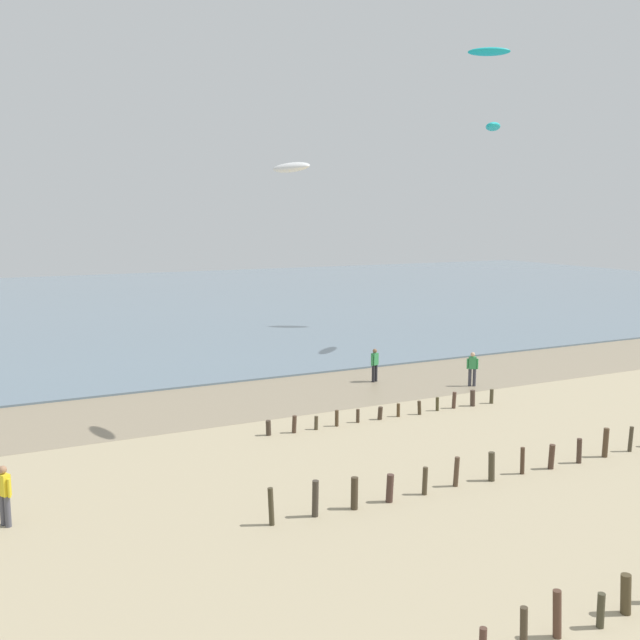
{
  "coord_description": "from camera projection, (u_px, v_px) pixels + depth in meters",
  "views": [
    {
      "loc": [
        -10.01,
        -5.9,
        8.41
      ],
      "look_at": [
        -0.99,
        12.39,
        5.4
      ],
      "focal_mm": 39.98,
      "sensor_mm": 36.0,
      "label": 1
    }
  ],
  "objects": [
    {
      "name": "groyne_mid",
      "position": [
        483.0,
        468.0,
        22.55
      ],
      "size": [
        15.32,
        0.37,
        1.07
      ],
      "color": "#3E3726",
      "rests_on": "ground"
    },
    {
      "name": "groyne_far",
      "position": [
        395.0,
        410.0,
        29.8
      ],
      "size": [
        10.99,
        0.36,
        0.74
      ],
      "color": "#3D3127",
      "rests_on": "ground"
    },
    {
      "name": "sea",
      "position": [
        92.0,
        305.0,
        66.31
      ],
      "size": [
        160.0,
        70.0,
        0.1
      ],
      "primitive_type": "cube",
      "color": "slate",
      "rests_on": "ground"
    },
    {
      "name": "person_right_flank",
      "position": [
        375.0,
        364.0,
        36.08
      ],
      "size": [
        0.53,
        0.34,
        1.71
      ],
      "color": "#232328",
      "rests_on": "ground"
    },
    {
      "name": "kite_aloft_2",
      "position": [
        489.0,
        52.0,
        51.25
      ],
      "size": [
        3.16,
        2.5,
        0.7
      ],
      "primitive_type": "ellipsoid",
      "rotation": [
        0.23,
        0.0,
        2.59
      ],
      "color": "#19B2B7"
    },
    {
      "name": "wet_sand_strip",
      "position": [
        226.0,
        402.0,
        32.2
      ],
      "size": [
        120.0,
        6.9,
        0.01
      ],
      "primitive_type": "cube",
      "color": "gray",
      "rests_on": "ground"
    },
    {
      "name": "kite_aloft_5",
      "position": [
        493.0,
        127.0,
        42.6
      ],
      "size": [
        2.5,
        2.47,
        0.57
      ],
      "primitive_type": "ellipsoid",
      "rotation": [
        -0.19,
        0.0,
        0.78
      ],
      "color": "#19B2B7"
    },
    {
      "name": "person_nearest_camera",
      "position": [
        472.0,
        368.0,
        35.17
      ],
      "size": [
        0.5,
        0.37,
        1.71
      ],
      "color": "#383842",
      "rests_on": "ground"
    },
    {
      "name": "person_trailing_behind",
      "position": [
        4.0,
        494.0,
        19.3
      ],
      "size": [
        0.37,
        0.5,
        1.71
      ],
      "color": "#4C4C56",
      "rests_on": "ground"
    },
    {
      "name": "kite_aloft_3",
      "position": [
        291.0,
        167.0,
        26.64
      ],
      "size": [
        1.21,
        2.26,
        0.52
      ],
      "primitive_type": "ellipsoid",
      "rotation": [
        0.29,
        0.0,
        4.93
      ],
      "color": "white"
    }
  ]
}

